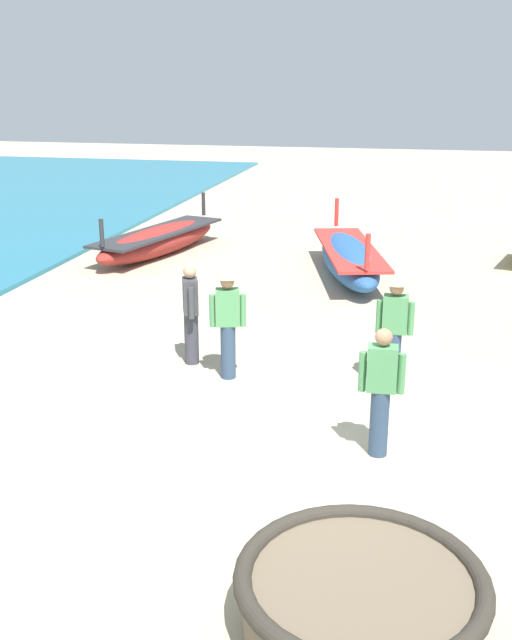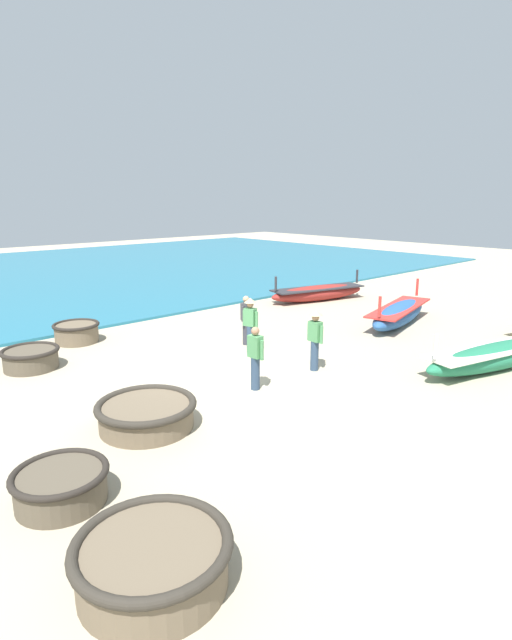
{
  "view_description": "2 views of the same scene",
  "coord_description": "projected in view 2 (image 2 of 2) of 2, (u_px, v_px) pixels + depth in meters",
  "views": [
    {
      "loc": [
        1.73,
        -7.62,
        4.26
      ],
      "look_at": [
        -0.56,
        2.72,
        0.8
      ],
      "focal_mm": 42.0,
      "sensor_mm": 36.0,
      "label": 1
    },
    {
      "loc": [
        9.85,
        -7.26,
        4.55
      ],
      "look_at": [
        -0.48,
        2.19,
        1.1
      ],
      "focal_mm": 28.0,
      "sensor_mm": 36.0,
      "label": 2
    }
  ],
  "objects": [
    {
      "name": "sea",
      "position": [
        55.0,
        274.0,
        30.2
      ],
      "size": [
        28.0,
        52.0,
        0.1
      ],
      "primitive_type": "cube",
      "color": "teal",
      "rests_on": "ground"
    },
    {
      "name": "fisherman_standing_right",
      "position": [
        255.0,
        356.0,
        11.96
      ],
      "size": [
        0.53,
        0.23,
        1.57
      ],
      "color": "#2D425B",
      "rests_on": "ground"
    },
    {
      "name": "coracle_beside_post",
      "position": [
        61.0,
        485.0,
        7.59
      ],
      "size": [
        1.46,
        1.46,
        0.55
      ],
      "color": "brown",
      "rests_on": "ground"
    },
    {
      "name": "long_boat_ochre_hull",
      "position": [
        399.0,
        313.0,
        18.32
      ],
      "size": [
        2.21,
        4.87,
        1.4
      ],
      "color": "#285693",
      "rests_on": "ground"
    },
    {
      "name": "fisherman_hauling",
      "position": [
        246.0,
        319.0,
        15.68
      ],
      "size": [
        0.33,
        0.5,
        1.57
      ],
      "color": "#383842",
      "rests_on": "ground"
    },
    {
      "name": "coracle_front_right",
      "position": [
        77.0,
        332.0,
        16.05
      ],
      "size": [
        1.46,
        1.46,
        0.63
      ],
      "color": "brown",
      "rests_on": "ground"
    },
    {
      "name": "coracle_nearest",
      "position": [
        153.0,
        560.0,
        5.95
      ],
      "size": [
        1.95,
        1.95,
        0.63
      ],
      "color": "brown",
      "rests_on": "ground"
    },
    {
      "name": "long_boat_white_hull",
      "position": [
        318.0,
        293.0,
        22.54
      ],
      "size": [
        2.23,
        4.93,
        1.26
      ],
      "color": "maroon",
      "rests_on": "ground"
    },
    {
      "name": "coracle_center",
      "position": [
        146.0,
        413.0,
        10.07
      ],
      "size": [
        2.04,
        2.04,
        0.57
      ],
      "color": "brown",
      "rests_on": "ground"
    },
    {
      "name": "fisherman_by_coracle",
      "position": [
        250.0,
        321.0,
        14.85
      ],
      "size": [
        0.52,
        0.36,
        1.67
      ],
      "color": "#2D425B",
      "rests_on": "ground"
    },
    {
      "name": "ground_plane",
      "position": [
        206.0,
        378.0,
        12.9
      ],
      "size": [
        80.0,
        80.0,
        0.0
      ],
      "primitive_type": "plane",
      "color": "tan"
    },
    {
      "name": "fisherman_crouching",
      "position": [
        315.0,
        336.0,
        13.28
      ],
      "size": [
        0.53,
        0.36,
        1.67
      ],
      "color": "#2D425B",
      "rests_on": "ground"
    },
    {
      "name": "long_boat_green_hull",
      "position": [
        502.0,
        354.0,
        13.65
      ],
      "size": [
        2.34,
        5.79,
        1.29
      ],
      "color": "#237551",
      "rests_on": "ground"
    },
    {
      "name": "coracle_upturned",
      "position": [
        31.0,
        358.0,
        13.56
      ],
      "size": [
        1.52,
        1.52,
        0.57
      ],
      "color": "brown",
      "rests_on": "ground"
    }
  ]
}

